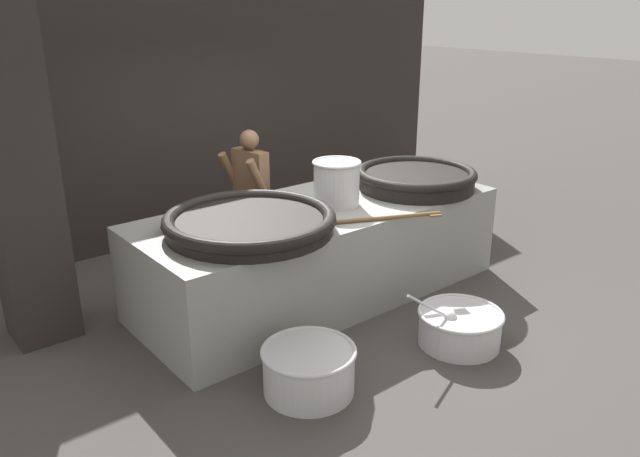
# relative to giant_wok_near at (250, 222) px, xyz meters

# --- Properties ---
(ground_plane) EXTENTS (60.00, 60.00, 0.00)m
(ground_plane) POSITION_rel_giant_wok_near_xyz_m (0.96, 0.19, -1.07)
(ground_plane) COLOR #474442
(back_wall) EXTENTS (8.36, 0.24, 3.31)m
(back_wall) POSITION_rel_giant_wok_near_xyz_m (0.96, 2.79, 0.59)
(back_wall) COLOR #2D2826
(back_wall) RESTS_ON ground_plane
(support_pillar) EXTENTS (0.54, 0.54, 3.31)m
(support_pillar) POSITION_rel_giant_wok_near_xyz_m (-1.56, 1.16, 0.59)
(support_pillar) COLOR #2D2826
(support_pillar) RESTS_ON ground_plane
(hearth_platform) EXTENTS (3.82, 1.51, 0.97)m
(hearth_platform) POSITION_rel_giant_wok_near_xyz_m (0.96, 0.19, -0.58)
(hearth_platform) COLOR gray
(hearth_platform) RESTS_ON ground_plane
(giant_wok_near) EXTENTS (1.55, 1.55, 0.19)m
(giant_wok_near) POSITION_rel_giant_wok_near_xyz_m (0.00, 0.00, 0.00)
(giant_wok_near) COLOR black
(giant_wok_near) RESTS_ON hearth_platform
(giant_wok_far) EXTENTS (1.32, 1.32, 0.22)m
(giant_wok_far) POSITION_rel_giant_wok_near_xyz_m (2.18, 0.01, 0.02)
(giant_wok_far) COLOR black
(giant_wok_far) RESTS_ON hearth_platform
(stock_pot) EXTENTS (0.49, 0.49, 0.46)m
(stock_pot) POSITION_rel_giant_wok_near_xyz_m (1.12, 0.11, 0.14)
(stock_pot) COLOR silver
(stock_pot) RESTS_ON hearth_platform
(stirring_paddle) EXTENTS (1.32, 0.66, 0.04)m
(stirring_paddle) POSITION_rel_giant_wok_near_xyz_m (1.09, -0.50, -0.08)
(stirring_paddle) COLOR brown
(stirring_paddle) RESTS_ON hearth_platform
(cook) EXTENTS (0.40, 0.61, 1.58)m
(cook) POSITION_rel_giant_wok_near_xyz_m (0.89, 1.35, -0.21)
(cook) COLOR brown
(cook) RESTS_ON ground_plane
(prep_bowl_vegetables) EXTENTS (0.99, 0.77, 0.64)m
(prep_bowl_vegetables) POSITION_rel_giant_wok_near_xyz_m (1.27, -1.41, -0.89)
(prep_bowl_vegetables) COLOR silver
(prep_bowl_vegetables) RESTS_ON ground_plane
(prep_bowl_meat) EXTENTS (0.76, 0.76, 0.38)m
(prep_bowl_meat) POSITION_rel_giant_wok_near_xyz_m (-0.23, -1.13, -0.86)
(prep_bowl_meat) COLOR silver
(prep_bowl_meat) RESTS_ON ground_plane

